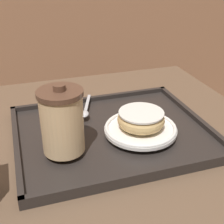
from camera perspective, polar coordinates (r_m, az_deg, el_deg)
name	(u,v)px	position (r m, az deg, el deg)	size (l,w,h in m)	color
cafe_table	(109,196)	(0.85, -0.55, -15.18)	(0.82, 0.85, 0.71)	brown
serving_tray	(112,133)	(0.75, 0.00, -3.83)	(0.45, 0.37, 0.02)	#282321
coffee_cup_front	(62,121)	(0.64, -9.12, -1.61)	(0.09, 0.09, 0.15)	#E0B784
plate_with_chocolate_donut	(141,128)	(0.73, 5.24, -3.01)	(0.17, 0.17, 0.01)	white
donut_chocolate_glazed	(141,119)	(0.71, 5.33, -1.26)	(0.11, 0.11, 0.04)	#DBB270
spoon	(85,111)	(0.81, -4.90, 0.22)	(0.06, 0.14, 0.01)	silver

